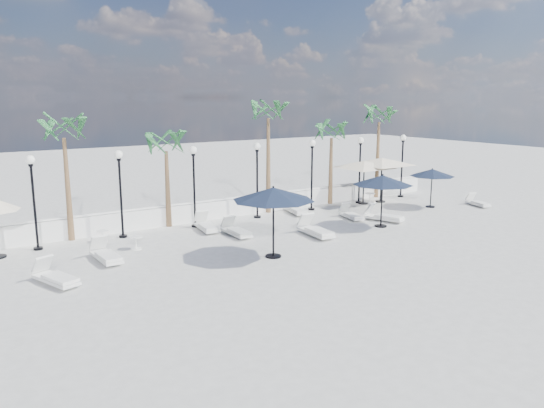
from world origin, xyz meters
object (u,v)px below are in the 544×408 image
lounger_1 (206,225)px  lounger_8 (478,202)px  lounger_4 (384,216)px  lounger_2 (106,255)px  lounger_5 (315,230)px  parasol_navy_mid (383,180)px  parasol_cream_sq_b (364,161)px  lounger_3 (236,230)px  lounger_7 (351,215)px  lounger_0 (55,277)px  parasol_cream_sq_a (382,158)px  parasol_navy_right (432,173)px  lounger_6 (296,209)px  parasol_navy_left (273,194)px

lounger_1 → lounger_8: bearing=-4.3°
lounger_4 → lounger_2: bearing=154.7°
lounger_5 → lounger_2: bearing=176.1°
parasol_navy_mid → parasol_cream_sq_b: size_ratio=0.53×
lounger_1 → lounger_4: size_ratio=0.98×
lounger_4 → lounger_3: bearing=147.4°
lounger_4 → lounger_7: (-1.01, 1.29, -0.03)m
parasol_cream_sq_b → lounger_0: bearing=-166.3°
lounger_7 → parasol_navy_mid: bearing=-76.5°
lounger_3 → parasol_cream_sq_a: bearing=12.1°
parasol_navy_right → parasol_navy_mid: bearing=-162.6°
lounger_7 → parasol_cream_sq_a: parasol_cream_sq_a is taller
lounger_0 → lounger_1: (7.40, 3.70, -0.00)m
lounger_2 → lounger_1: bearing=20.0°
parasol_navy_mid → parasol_cream_sq_b: parasol_cream_sq_b is taller
lounger_6 → lounger_4: bearing=-41.7°
lounger_7 → parasol_cream_sq_b: (3.22, 2.54, 2.25)m
lounger_3 → lounger_6: lounger_6 is taller
lounger_4 → parasol_cream_sq_a: (3.44, 3.65, 2.34)m
parasol_navy_left → parasol_navy_right: bearing=13.3°
lounger_3 → lounger_5: size_ratio=0.88×
lounger_8 → parasol_navy_mid: 8.37m
lounger_2 → lounger_5: lounger_5 is taller
lounger_0 → parasol_cream_sq_b: bearing=-4.8°
lounger_0 → lounger_7: 14.75m
lounger_0 → parasol_navy_left: (7.68, -1.46, 2.21)m
lounger_8 → parasol_navy_right: (-2.47, 1.30, 1.74)m
lounger_8 → parasol_navy_right: bearing=167.9°
parasol_navy_right → lounger_6: bearing=158.7°
lounger_3 → lounger_4: size_ratio=0.93×
lounger_5 → parasol_navy_mid: parasol_navy_mid is taller
lounger_2 → lounger_8: lounger_2 is taller
lounger_2 → lounger_5: size_ratio=0.93×
lounger_2 → lounger_3: 5.97m
lounger_7 → parasol_cream_sq_b: bearing=50.2°
parasol_cream_sq_a → parasol_navy_mid: bearing=-134.8°
lounger_5 → parasol_navy_mid: 4.19m
parasol_navy_left → lounger_1: bearing=93.2°
parasol_cream_sq_b → lounger_7: bearing=-141.8°
lounger_1 → parasol_cream_sq_b: bearing=12.0°
lounger_7 → parasol_cream_sq_a: size_ratio=0.32×
lounger_2 → parasol_navy_left: (5.55, -3.04, 2.21)m
lounger_3 → parasol_cream_sq_a: size_ratio=0.34×
lounger_3 → lounger_0: bearing=-163.9°
lounger_6 → parasol_cream_sq_b: size_ratio=0.38×
lounger_6 → parasol_cream_sq_a: bearing=12.2°
lounger_5 → parasol_navy_left: 4.29m
lounger_1 → lounger_2: bearing=-149.8°
lounger_4 → lounger_8: (7.15, -0.31, -0.05)m
lounger_2 → lounger_4: lounger_2 is taller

